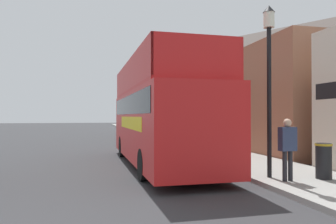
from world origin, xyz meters
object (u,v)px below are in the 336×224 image
(pedestrian_third, at_px, (287,143))
(parked_car_ahead_of_bus, at_px, (144,135))
(litter_bin, at_px, (324,160))
(lamp_post_nearest, at_px, (269,59))
(lamp_post_third, at_px, (158,99))
(tour_bus, at_px, (160,119))
(lamp_post_second, at_px, (184,89))

(pedestrian_third, bearing_deg, parked_car_ahead_of_bus, 98.17)
(litter_bin, bearing_deg, pedestrian_third, -177.22)
(lamp_post_nearest, height_order, litter_bin, lamp_post_nearest)
(lamp_post_third, bearing_deg, pedestrian_third, -89.62)
(pedestrian_third, height_order, litter_bin, pedestrian_third)
(lamp_post_nearest, xyz_separation_m, lamp_post_third, (0.07, 16.59, -0.33))
(parked_car_ahead_of_bus, xyz_separation_m, pedestrian_third, (1.91, -13.30, 0.46))
(tour_bus, xyz_separation_m, lamp_post_nearest, (2.47, -4.04, 1.78))
(tour_bus, xyz_separation_m, pedestrian_third, (2.66, -4.67, -0.66))
(lamp_post_second, relative_size, lamp_post_third, 1.05)
(pedestrian_third, bearing_deg, lamp_post_second, 92.47)
(pedestrian_third, bearing_deg, lamp_post_nearest, 106.63)
(tour_bus, distance_m, lamp_post_third, 12.89)
(lamp_post_second, xyz_separation_m, litter_bin, (1.60, -8.86, -2.75))
(pedestrian_third, bearing_deg, tour_bus, 119.64)
(tour_bus, relative_size, pedestrian_third, 5.74)
(lamp_post_nearest, bearing_deg, parked_car_ahead_of_bus, 97.73)
(lamp_post_second, bearing_deg, tour_bus, -118.07)
(pedestrian_third, distance_m, lamp_post_third, 17.35)
(parked_car_ahead_of_bus, relative_size, lamp_post_nearest, 0.89)
(tour_bus, relative_size, litter_bin, 9.73)
(tour_bus, bearing_deg, lamp_post_nearest, -59.37)
(parked_car_ahead_of_bus, height_order, litter_bin, parked_car_ahead_of_bus)
(lamp_post_nearest, bearing_deg, tour_bus, 121.43)
(tour_bus, xyz_separation_m, lamp_post_second, (2.27, 4.26, 1.59))
(tour_bus, distance_m, parked_car_ahead_of_bus, 8.74)
(lamp_post_second, bearing_deg, lamp_post_third, 88.12)
(lamp_post_nearest, relative_size, litter_bin, 4.99)
(parked_car_ahead_of_bus, xyz_separation_m, litter_bin, (3.12, -13.25, -0.04))
(lamp_post_third, bearing_deg, parked_car_ahead_of_bus, -114.64)
(tour_bus, xyz_separation_m, lamp_post_third, (2.54, 12.55, 1.44))
(lamp_post_nearest, height_order, lamp_post_second, lamp_post_nearest)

